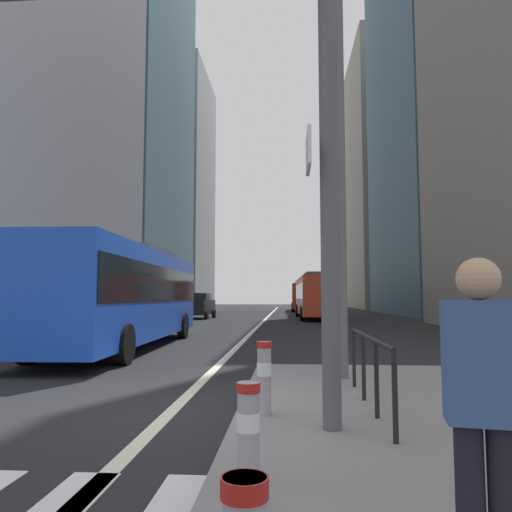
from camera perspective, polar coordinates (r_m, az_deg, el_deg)
name	(u,v)px	position (r m, az deg, el deg)	size (l,w,h in m)	color
ground_plane	(258,327)	(27.07, 0.23, -8.38)	(160.00, 160.00, 0.00)	black
lane_centre_line	(266,318)	(37.04, 1.21, -7.42)	(0.20, 80.00, 0.01)	beige
office_tower_left_mid	(122,110)	(55.80, -15.58, 16.34)	(11.63, 20.34, 43.35)	slate
office_tower_left_far	(172,190)	(75.29, -9.95, 7.71)	(10.83, 16.95, 35.92)	#9E9EA3
office_tower_right_mid	(443,83)	(53.29, 21.34, 18.54)	(11.35, 21.50, 45.07)	slate
office_tower_right_far	(389,181)	(76.20, 15.49, 8.59)	(11.27, 22.02, 38.30)	gray
city_bus_blue_oncoming	(125,291)	(16.26, -15.29, -4.07)	(2.93, 11.79, 3.40)	blue
city_bus_red_receding	(316,294)	(36.91, 7.09, -4.55)	(2.89, 11.24, 3.40)	red
city_bus_red_distant	(303,295)	(56.03, 5.60, -4.66)	(2.73, 11.32, 3.40)	red
car_oncoming_mid	(199,306)	(37.25, -6.81, -5.86)	(2.20, 4.16, 1.94)	black
car_receding_near	(310,304)	(46.12, 6.38, -5.66)	(2.15, 4.32, 1.94)	#232838
traffic_signal_gantry	(166,99)	(6.35, -10.64, 17.88)	(6.00, 0.65, 6.00)	#515156
street_lamp_post	(339,110)	(9.89, 9.84, 16.69)	(5.50, 0.32, 8.00)	#56565B
bollard_left	(248,428)	(4.09, -0.92, -19.76)	(0.20, 0.20, 0.82)	#99999E
bollard_right	(264,374)	(6.38, 0.99, -13.82)	(0.20, 0.20, 0.93)	#99999E
pedestrian_railing	(369,357)	(6.89, 13.29, -11.57)	(0.06, 3.19, 0.98)	black
pedestrian_walking	(483,401)	(2.92, 25.34, -15.27)	(0.42, 0.30, 1.72)	black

